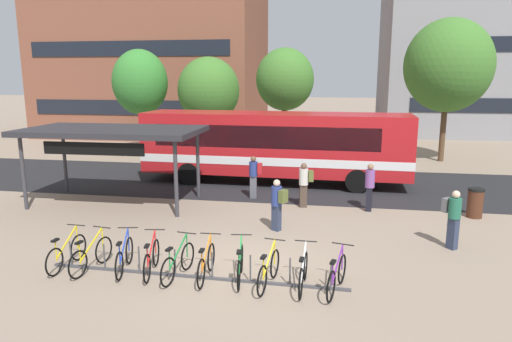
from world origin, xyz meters
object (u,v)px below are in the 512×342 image
Objects in this scene: trash_bin at (475,203)px; street_tree_3 at (209,90)px; commuter_olive_pack_1 at (305,182)px; commuter_red_pack_2 at (370,184)px; parked_bicycle_white_8 at (303,273)px; street_tree_0 at (285,80)px; parked_bicycle_orange_5 at (206,264)px; commuter_red_pack_3 at (254,174)px; parked_bicycle_green_4 at (178,263)px; parked_bicycle_yellow_0 at (67,253)px; parked_bicycle_purple_9 at (337,276)px; parked_bicycle_blue_2 at (124,257)px; parked_bicycle_green_6 at (240,265)px; commuter_grey_pack_4 at (453,215)px; transit_shelter at (112,133)px; parked_bicycle_red_3 at (152,259)px; parked_bicycle_yellow_7 at (269,271)px; street_tree_2 at (140,83)px; street_tree_1 at (448,66)px; parked_bicycle_yellow_1 at (91,256)px; city_bus at (276,145)px; commuter_olive_pack_0 at (277,202)px.

street_tree_3 reaches higher than trash_bin.
commuter_red_pack_2 is at bearing 166.80° from commuter_olive_pack_1.
street_tree_0 is at bearing 9.81° from parked_bicycle_white_8.
commuter_red_pack_3 reaches higher than parked_bicycle_orange_5.
parked_bicycle_yellow_0 is at bearing 96.57° from parked_bicycle_green_4.
parked_bicycle_purple_9 is at bearing -91.32° from parked_bicycle_white_8.
street_tree_0 is at bearing -19.13° from parked_bicycle_blue_2.
parked_bicycle_blue_2 is 1.01× the size of parked_bicycle_purple_9.
trash_bin is at bearing -55.58° from parked_bicycle_green_6.
commuter_grey_pack_4 is at bearing 141.07° from commuter_red_pack_3.
commuter_grey_pack_4 is at bearing -14.45° from transit_shelter.
parked_bicycle_orange_5 is (1.41, -0.05, 0.00)m from parked_bicycle_red_3.
commuter_olive_pack_1 is 2.36m from commuter_red_pack_2.
parked_bicycle_orange_5 is at bearing -49.13° from transit_shelter.
commuter_grey_pack_4 is at bearing -65.71° from parked_bicycle_orange_5.
parked_bicycle_green_6 is 1.02× the size of parked_bicycle_purple_9.
parked_bicycle_green_6 is 6.75m from commuter_olive_pack_1.
parked_bicycle_yellow_7 is (1.54, -0.14, 0.00)m from parked_bicycle_orange_5.
street_tree_2 reaches higher than parked_bicycle_orange_5.
street_tree_1 is (7.12, 11.01, 4.43)m from commuter_olive_pack_1.
commuter_grey_pack_4 is at bearing -70.63° from parked_bicycle_yellow_0.
parked_bicycle_yellow_0 is at bearing 87.03° from parked_bicycle_orange_5.
commuter_olive_pack_1 is (-0.46, 6.83, 0.59)m from parked_bicycle_white_8.
parked_bicycle_yellow_1 is 0.99× the size of parked_bicycle_orange_5.
parked_bicycle_white_8 is 8.54m from trash_bin.
parked_bicycle_yellow_1 is 18.45m from street_tree_2.
commuter_grey_pack_4 is at bearing -57.06° from parked_bicycle_green_4.
parked_bicycle_orange_5 is 1.01× the size of commuter_grey_pack_4.
parked_bicycle_yellow_1 is at bearing -100.33° from street_tree_0.
trash_bin is (5.93, -0.26, -0.45)m from commuter_olive_pack_1.
commuter_olive_pack_1 is 2.28m from commuter_red_pack_3.
parked_bicycle_green_4 is 10.69m from trash_bin.
parked_bicycle_white_8 is 0.99× the size of commuter_red_pack_2.
transit_shelter is at bearing 29.02° from parked_bicycle_yellow_1.
parked_bicycle_green_6 is 7.44m from commuter_red_pack_2.
parked_bicycle_red_3 is (2.28, 0.01, 0.00)m from parked_bicycle_yellow_0.
city_bus is 7.01× the size of parked_bicycle_yellow_0.
street_tree_1 is at bearing 164.56° from commuter_red_pack_2.
parked_bicycle_purple_9 is 1.00× the size of commuter_olive_pack_1.
street_tree_0 is at bearing 94.44° from city_bus.
street_tree_3 reaches higher than parked_bicycle_purple_9.
commuter_red_pack_2 reaches higher than commuter_olive_pack_0.
parked_bicycle_purple_9 is 19.26m from street_tree_3.
parked_bicycle_green_6 is at bearing -85.50° from city_bus.
parked_bicycle_blue_2 is at bearing -76.32° from parked_bicycle_yellow_1.
trash_bin reaches higher than parked_bicycle_yellow_1.
street_tree_0 is (-0.81, 16.45, 4.24)m from parked_bicycle_green_6.
parked_bicycle_white_8 is 0.76m from parked_bicycle_purple_9.
transit_shelter is 1.04× the size of street_tree_0.
street_tree_0 is at bearing -90.92° from commuter_olive_pack_1.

